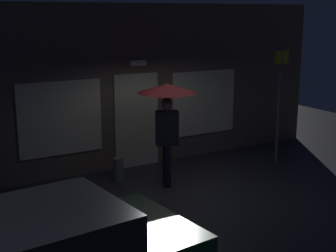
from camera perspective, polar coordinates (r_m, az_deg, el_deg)
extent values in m
plane|color=#2D2D33|center=(9.76, 2.15, -8.11)|extent=(18.00, 18.00, 0.00)
cube|color=brown|center=(11.27, -4.17, 4.69)|extent=(10.33, 0.30, 3.76)
cube|color=beige|center=(11.26, -3.72, 0.64)|extent=(1.10, 0.04, 2.20)
cube|color=beige|center=(10.55, -12.56, 0.88)|extent=(1.83, 0.04, 1.60)
cube|color=beige|center=(12.15, 4.26, 2.77)|extent=(1.83, 0.04, 1.60)
cube|color=white|center=(10.98, -3.64, 7.46)|extent=(0.36, 0.16, 0.12)
cylinder|color=black|center=(10.04, -0.04, -4.80)|extent=(0.15, 0.15, 0.88)
cylinder|color=black|center=(10.23, -0.19, -4.46)|extent=(0.15, 0.15, 0.88)
cube|color=black|center=(9.92, -0.12, -0.24)|extent=(0.52, 0.40, 0.71)
cube|color=silver|center=(9.85, 0.48, -0.35)|extent=(0.14, 0.07, 0.57)
cube|color=red|center=(9.85, 0.48, -0.46)|extent=(0.06, 0.04, 0.46)
sphere|color=tan|center=(9.82, -0.12, 2.64)|extent=(0.24, 0.24, 0.24)
cylinder|color=slate|center=(9.82, -0.12, 2.46)|extent=(0.02, 0.02, 0.88)
cone|color=#4C0C0C|center=(9.76, -0.12, 4.47)|extent=(1.20, 1.20, 0.19)
cube|color=black|center=(5.57, -17.63, -12.50)|extent=(2.53, 1.80, 0.47)
cylinder|color=black|center=(7.18, -8.24, -13.63)|extent=(0.66, 0.28, 0.64)
cylinder|color=#595B60|center=(11.75, 12.92, 2.34)|extent=(0.07, 0.07, 2.79)
cube|color=gold|center=(11.58, 13.28, 7.90)|extent=(0.40, 0.02, 0.30)
cylinder|color=slate|center=(10.51, -5.87, -5.11)|extent=(0.22, 0.22, 0.51)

